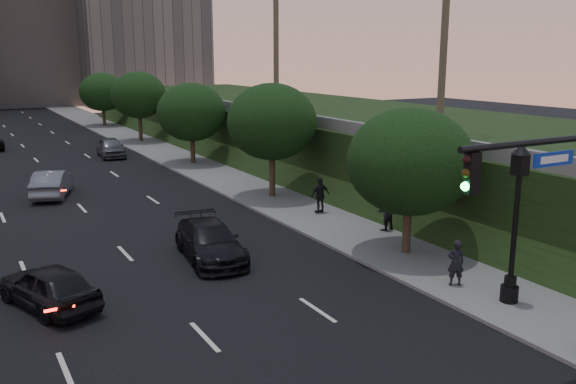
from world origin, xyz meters
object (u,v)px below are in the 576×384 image
traffic_signal_mast (576,238)px  sedan_far_right (111,147)px  pedestrian_a (456,263)px  pedestrian_b (385,211)px  sedan_near_left (49,286)px  sedan_mid_left (52,183)px  pedestrian_c (320,195)px  sedan_near_right (210,241)px  street_lamp (515,231)px

traffic_signal_mast → sedan_far_right: bearing=92.9°
pedestrian_a → pedestrian_b: size_ratio=0.91×
traffic_signal_mast → sedan_near_left: (-11.43, 11.14, -2.92)m
sedan_mid_left → pedestrian_c: (11.53, -11.59, 0.29)m
sedan_near_right → pedestrian_b: size_ratio=2.84×
sedan_near_right → pedestrian_a: (6.44, -7.42, 0.23)m
sedan_near_right → pedestrian_b: bearing=3.5°
traffic_signal_mast → sedan_near_left: size_ratio=1.58×
street_lamp → sedan_near_left: street_lamp is taller
traffic_signal_mast → sedan_near_right: 14.27m
sedan_near_right → pedestrian_a: bearing=-41.9°
sedan_far_right → pedestrian_a: bearing=-79.7°
sedan_far_right → pedestrian_a: pedestrian_a is taller
traffic_signal_mast → sedan_far_right: 41.33m
street_lamp → traffic_signal_mast: bearing=-119.8°
traffic_signal_mast → sedan_mid_left: size_ratio=1.42×
sedan_near_right → sedan_far_right: 28.21m
sedan_far_right → sedan_near_right: bearing=-91.2°
sedan_near_left → street_lamp: bearing=131.5°
traffic_signal_mast → pedestrian_b: traffic_signal_mast is taller
sedan_near_left → pedestrian_c: (14.30, 5.61, 0.35)m
street_lamp → pedestrian_c: bearing=86.6°
sedan_mid_left → pedestrian_b: 20.14m
sedan_mid_left → pedestrian_c: size_ratio=2.58×
sedan_mid_left → sedan_near_right: size_ratio=0.93×
pedestrian_c → sedan_near_right: bearing=23.4°
sedan_near_left → sedan_far_right: size_ratio=0.93×
sedan_near_left → sedan_near_right: bearing=177.0°
traffic_signal_mast → pedestrian_c: traffic_signal_mast is taller
traffic_signal_mast → sedan_near_right: traffic_signal_mast is taller
sedan_near_left → sedan_far_right: sedan_far_right is taller
sedan_near_right → sedan_mid_left: bearing=111.2°
pedestrian_c → sedan_mid_left: bearing=-47.1°
sedan_mid_left → sedan_near_right: (3.82, -15.24, -0.05)m
street_lamp → sedan_far_right: bearing=96.4°
pedestrian_a → pedestrian_c: bearing=-71.7°
sedan_far_right → pedestrian_a: size_ratio=2.80×
street_lamp → sedan_mid_left: size_ratio=1.14×
pedestrian_b → sedan_far_right: bearing=-85.6°
pedestrian_a → sedan_far_right: bearing=-59.1°
sedan_far_right → pedestrian_a: (3.70, -35.50, 0.19)m
traffic_signal_mast → street_lamp: bearing=60.2°
sedan_far_right → pedestrian_b: 29.24m
traffic_signal_mast → pedestrian_a: traffic_signal_mast is taller
sedan_far_right → pedestrian_c: size_ratio=2.48×
traffic_signal_mast → pedestrian_c: 17.19m
street_lamp → sedan_near_right: bearing=126.3°
traffic_signal_mast → sedan_mid_left: traffic_signal_mast is taller
sedan_mid_left → pedestrian_a: pedestrian_a is taller
street_lamp → sedan_far_right: street_lamp is taller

